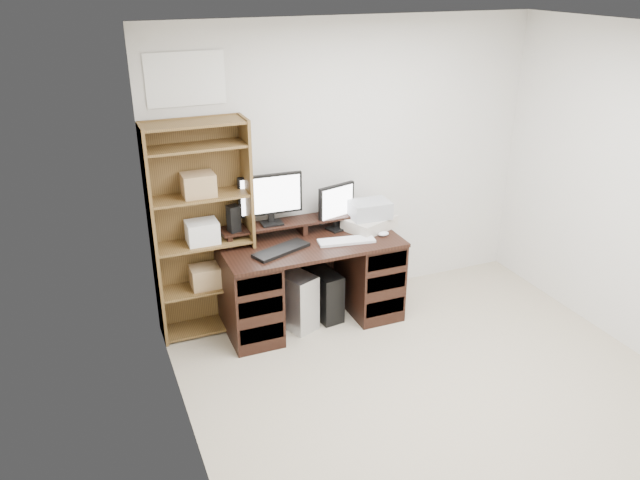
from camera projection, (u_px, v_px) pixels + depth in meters
room at (484, 255)px, 3.77m from camera, size 3.54×4.04×2.54m
desk at (311, 280)px, 5.34m from camera, size 1.50×0.70×0.75m
riser_shelf at (301, 222)px, 5.33m from camera, size 1.40×0.22×0.12m
monitor_wide at (270, 196)px, 5.15m from camera, size 0.54×0.14×0.43m
monitor_small at (337, 205)px, 5.36m from camera, size 0.36×0.18×0.40m
speaker at (234, 218)px, 5.04m from camera, size 0.11×0.11×0.22m
keyboard_black at (281, 250)px, 5.00m from camera, size 0.51×0.33×0.03m
keyboard_white at (346, 241)px, 5.18m from camera, size 0.49×0.21×0.02m
mouse at (383, 234)px, 5.29m from camera, size 0.11×0.09×0.04m
printer at (369, 223)px, 5.44m from camera, size 0.50×0.44×0.10m
basket at (370, 209)px, 5.39m from camera, size 0.35×0.26×0.15m
tower_silver at (290, 298)px, 5.34m from camera, size 0.39×0.54×0.50m
tower_black at (323, 293)px, 5.48m from camera, size 0.25×0.46×0.44m
bookshelf at (201, 229)px, 5.01m from camera, size 0.80×0.30×1.80m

